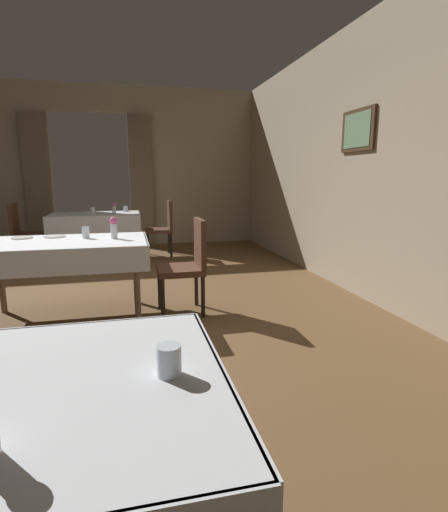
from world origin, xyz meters
TOP-DOWN VIEW (x-y plane):
  - ground at (0.00, 0.00)m, footprint 10.08×10.08m
  - wall_right at (3.20, -0.00)m, footprint 0.16×8.40m
  - wall_back at (0.00, 4.18)m, footprint 6.40×0.27m
  - dining_table_mid at (0.05, 0.01)m, footprint 1.53×0.92m
  - dining_table_far at (0.13, 2.86)m, footprint 1.40×0.89m
  - chair_mid_right at (1.19, -0.07)m, footprint 0.44×0.44m
  - chair_far_left at (-0.96, 2.86)m, footprint 0.44×0.44m
  - chair_far_right at (1.21, 2.92)m, footprint 0.44×0.44m
  - glass_near_c at (0.74, -2.74)m, footprint 0.07×0.07m
  - flower_vase_mid at (0.51, 0.04)m, footprint 0.07×0.07m
  - plate_mid_b at (-0.07, 0.28)m, footprint 0.20×0.20m
  - plate_mid_c at (-0.36, 0.27)m, footprint 0.19×0.19m
  - glass_mid_d at (0.24, 0.13)m, footprint 0.07×0.07m
  - flower_vase_far at (0.43, 2.75)m, footprint 0.07×0.07m
  - plate_far_b at (-0.05, 3.12)m, footprint 0.20×0.20m
  - glass_far_c at (0.10, 2.81)m, footprint 0.07×0.07m
  - glass_far_d at (0.60, 3.12)m, footprint 0.07×0.07m

SIDE VIEW (x-z plane):
  - ground at x=0.00m, z-range 0.00..0.00m
  - chair_mid_right at x=1.19m, z-range 0.05..0.98m
  - chair_far_left at x=-0.96m, z-range 0.05..0.98m
  - chair_far_right at x=1.21m, z-range 0.05..0.98m
  - dining_table_far at x=0.13m, z-range 0.28..1.03m
  - dining_table_mid at x=0.05m, z-range 0.29..1.04m
  - plate_mid_b at x=-0.07m, z-range 0.75..0.76m
  - plate_mid_c at x=-0.36m, z-range 0.75..0.76m
  - plate_far_b at x=-0.05m, z-range 0.75..0.76m
  - glass_near_c at x=0.74m, z-range 0.75..0.84m
  - glass_far_d at x=0.60m, z-range 0.75..0.84m
  - glass_far_c at x=0.10m, z-range 0.75..0.85m
  - glass_mid_d at x=0.24m, z-range 0.75..0.86m
  - flower_vase_far at x=0.43m, z-range 0.76..0.94m
  - flower_vase_mid at x=0.51m, z-range 0.76..0.97m
  - wall_right at x=3.20m, z-range 0.00..3.00m
  - wall_back at x=0.00m, z-range 0.01..3.01m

